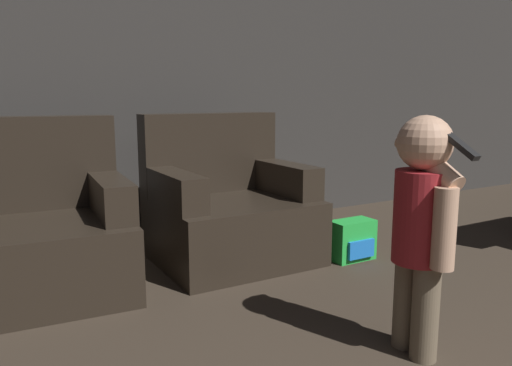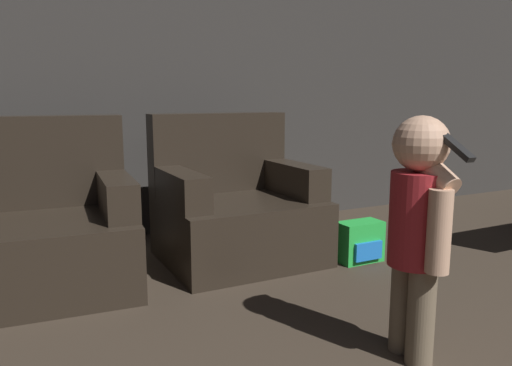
{
  "view_description": "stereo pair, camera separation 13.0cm",
  "coord_description": "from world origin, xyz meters",
  "px_view_note": "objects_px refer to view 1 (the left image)",
  "views": [
    {
      "loc": [
        -1.31,
        0.97,
        1.01
      ],
      "look_at": [
        -0.16,
        2.95,
        0.61
      ],
      "focal_mm": 35.0,
      "sensor_mm": 36.0,
      "label": 1
    },
    {
      "loc": [
        -1.19,
        0.91,
        1.01
      ],
      "look_at": [
        -0.16,
        2.95,
        0.61
      ],
      "focal_mm": 35.0,
      "sensor_mm": 36.0,
      "label": 2
    }
  ],
  "objects_px": {
    "armchair_left": "(35,234)",
    "person_toddler": "(422,217)",
    "armchair_right": "(228,210)",
    "toy_backpack": "(352,240)"
  },
  "relations": [
    {
      "from": "armchair_left",
      "to": "toy_backpack",
      "type": "height_order",
      "value": "armchair_left"
    },
    {
      "from": "armchair_left",
      "to": "person_toddler",
      "type": "xyz_separation_m",
      "value": [
        1.22,
        -1.45,
        0.25
      ]
    },
    {
      "from": "person_toddler",
      "to": "armchair_left",
      "type": "bearing_deg",
      "value": -130.77
    },
    {
      "from": "armchair_right",
      "to": "toy_backpack",
      "type": "relative_size",
      "value": 3.31
    },
    {
      "from": "person_toddler",
      "to": "toy_backpack",
      "type": "height_order",
      "value": "person_toddler"
    },
    {
      "from": "armchair_right",
      "to": "person_toddler",
      "type": "bearing_deg",
      "value": -86.46
    },
    {
      "from": "armchair_right",
      "to": "toy_backpack",
      "type": "bearing_deg",
      "value": -33.52
    },
    {
      "from": "armchair_left",
      "to": "armchair_right",
      "type": "relative_size",
      "value": 1.06
    },
    {
      "from": "armchair_left",
      "to": "toy_backpack",
      "type": "bearing_deg",
      "value": -9.12
    },
    {
      "from": "armchair_left",
      "to": "person_toddler",
      "type": "relative_size",
      "value": 1.04
    }
  ]
}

